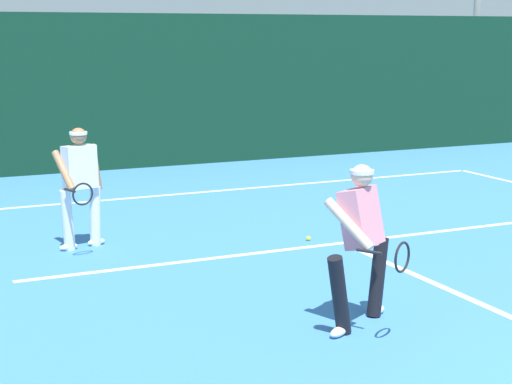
# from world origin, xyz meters

# --- Properties ---
(court_line_baseline_far) EXTENTS (10.89, 0.10, 0.01)m
(court_line_baseline_far) POSITION_xyz_m (0.00, 10.90, 0.00)
(court_line_baseline_far) COLOR white
(court_line_baseline_far) RESTS_ON ground_plane
(court_line_service) EXTENTS (8.88, 0.10, 0.01)m
(court_line_service) POSITION_xyz_m (0.00, 6.58, 0.00)
(court_line_service) COLOR white
(court_line_service) RESTS_ON ground_plane
(court_line_centre) EXTENTS (0.10, 6.40, 0.01)m
(court_line_centre) POSITION_xyz_m (0.00, 3.20, 0.00)
(court_line_centre) COLOR white
(court_line_centre) RESTS_ON ground_plane
(player_near) EXTENTS (1.02, 1.06, 1.63)m
(player_near) POSITION_xyz_m (-1.54, 3.63, 0.89)
(player_near) COLOR black
(player_near) RESTS_ON ground_plane
(player_far) EXTENTS (0.68, 0.89, 1.63)m
(player_far) POSITION_xyz_m (-3.33, 7.82, 0.90)
(player_far) COLOR silver
(player_far) RESTS_ON ground_plane
(tennis_ball) EXTENTS (0.07, 0.07, 0.07)m
(tennis_ball) POSITION_xyz_m (-0.37, 6.89, 0.03)
(tennis_ball) COLOR #D1E033
(tennis_ball) RESTS_ON ground_plane
(back_fence_windscreen) EXTENTS (23.49, 0.12, 3.26)m
(back_fence_windscreen) POSITION_xyz_m (0.00, 14.12, 1.63)
(back_fence_windscreen) COLOR #0E321F
(back_fence_windscreen) RESTS_ON ground_plane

